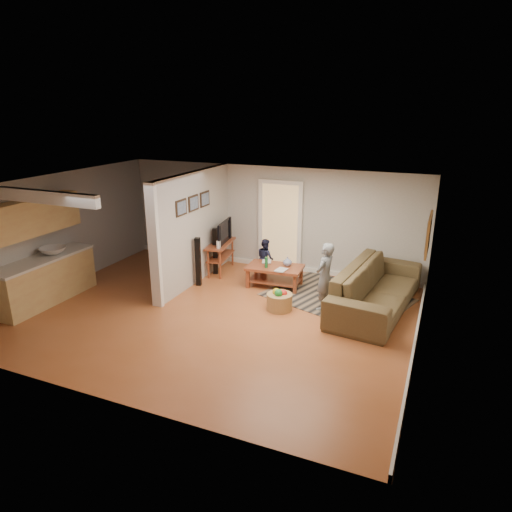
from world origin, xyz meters
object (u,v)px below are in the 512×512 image
at_px(tv_console, 221,245).
at_px(toddler, 265,276).
at_px(coffee_table, 276,271).
at_px(speaker_left, 198,262).
at_px(sofa, 375,308).
at_px(speaker_right, 215,251).
at_px(child, 323,309).
at_px(toy_basket, 279,301).

height_order(tv_console, toddler, tv_console).
xyz_separation_m(coffee_table, speaker_left, (-1.62, -0.61, 0.18)).
xyz_separation_m(sofa, toddler, (-2.69, 0.83, 0.00)).
bearing_deg(speaker_right, tv_console, 47.59).
height_order(sofa, child, child).
bearing_deg(tv_console, sofa, -19.72).
height_order(sofa, toddler, toddler).
xyz_separation_m(tv_console, speaker_right, (-0.06, -0.18, -0.10)).
bearing_deg(speaker_left, child, -17.60).
bearing_deg(sofa, speaker_left, 100.79).
distance_m(speaker_left, child, 2.97).
distance_m(tv_console, child, 3.15).
bearing_deg(toy_basket, sofa, 24.57).
distance_m(sofa, toy_basket, 1.93).
bearing_deg(speaker_left, tv_console, 71.75).
xyz_separation_m(coffee_table, child, (1.30, -0.76, -0.37)).
xyz_separation_m(sofa, coffee_table, (-2.25, 0.33, 0.37)).
height_order(coffee_table, speaker_right, speaker_right).
distance_m(coffee_table, child, 1.55).
bearing_deg(sofa, toy_basket, 121.19).
relative_size(coffee_table, child, 0.92).
bearing_deg(toddler, speaker_left, 84.33).
distance_m(coffee_table, speaker_right, 1.64).
bearing_deg(toddler, child, -174.91).
height_order(sofa, coffee_table, coffee_table).
relative_size(coffee_table, toy_basket, 2.48).
height_order(sofa, speaker_right, speaker_right).
xyz_separation_m(speaker_right, child, (2.92, -0.97, -0.56)).
bearing_deg(tv_console, speaker_right, -118.86).
height_order(coffee_table, child, coffee_table).
height_order(sofa, tv_console, tv_console).
bearing_deg(coffee_table, tv_console, 165.99).
relative_size(tv_console, child, 0.89).
relative_size(sofa, tv_console, 2.46).
bearing_deg(speaker_left, coffee_table, 6.02).
relative_size(speaker_right, child, 0.82).
distance_m(speaker_right, child, 3.12).
bearing_deg(toddler, coffee_table, 172.66).
relative_size(coffee_table, speaker_left, 1.14).
relative_size(tv_console, speaker_left, 1.09).
bearing_deg(toy_basket, child, 24.45).
bearing_deg(speaker_left, speaker_right, 75.41).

